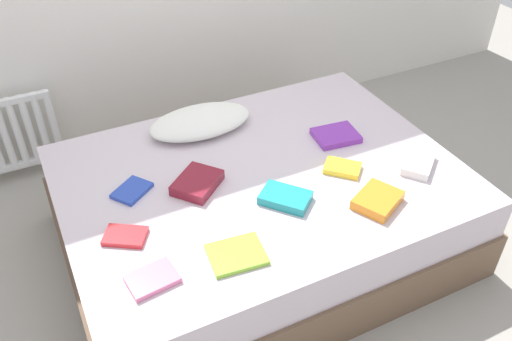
{
  "coord_description": "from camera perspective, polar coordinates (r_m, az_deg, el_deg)",
  "views": [
    {
      "loc": [
        -0.96,
        -1.9,
        2.17
      ],
      "look_at": [
        0.0,
        0.05,
        0.48
      ],
      "focal_mm": 37.74,
      "sensor_mm": 36.0,
      "label": 1
    }
  ],
  "objects": [
    {
      "name": "textbook_blue",
      "position": [
        2.65,
        -13.02,
        -2.08
      ],
      "size": [
        0.22,
        0.21,
        0.02
      ],
      "primitive_type": "cube",
      "rotation": [
        0.0,
        0.0,
        0.62
      ],
      "color": "#2847B7",
      "rests_on": "bed"
    },
    {
      "name": "textbook_lime",
      "position": [
        2.28,
        -2.08,
        -8.88
      ],
      "size": [
        0.25,
        0.21,
        0.02
      ],
      "primitive_type": "cube",
      "rotation": [
        0.0,
        0.0,
        -0.1
      ],
      "color": "#8CC638",
      "rests_on": "bed"
    },
    {
      "name": "textbook_yellow",
      "position": [
        2.75,
        9.15,
        0.27
      ],
      "size": [
        0.21,
        0.21,
        0.03
      ],
      "primitive_type": "cube",
      "rotation": [
        0.0,
        0.0,
        -0.78
      ],
      "color": "yellow",
      "rests_on": "bed"
    },
    {
      "name": "textbook_white",
      "position": [
        2.86,
        16.85,
        0.76
      ],
      "size": [
        0.26,
        0.25,
        0.04
      ],
      "primitive_type": "cube",
      "rotation": [
        0.0,
        0.0,
        0.68
      ],
      "color": "white",
      "rests_on": "bed"
    },
    {
      "name": "textbook_teal",
      "position": [
        2.53,
        3.13,
        -2.9
      ],
      "size": [
        0.26,
        0.27,
        0.04
      ],
      "primitive_type": "cube",
      "rotation": [
        0.0,
        0.0,
        -0.86
      ],
      "color": "teal",
      "rests_on": "bed"
    },
    {
      "name": "ground_plane",
      "position": [
        3.04,
        0.42,
        -7.69
      ],
      "size": [
        8.0,
        8.0,
        0.0
      ],
      "primitive_type": "plane",
      "color": "#9E998E"
    },
    {
      "name": "textbook_red",
      "position": [
        2.42,
        -13.69,
        -6.77
      ],
      "size": [
        0.22,
        0.2,
        0.02
      ],
      "primitive_type": "cube",
      "rotation": [
        0.0,
        0.0,
        -0.56
      ],
      "color": "red",
      "rests_on": "bed"
    },
    {
      "name": "bed",
      "position": [
        2.87,
        0.44,
        -4.23
      ],
      "size": [
        2.0,
        1.5,
        0.5
      ],
      "color": "brown",
      "rests_on": "ground"
    },
    {
      "name": "textbook_purple",
      "position": [
        2.98,
        8.46,
        3.69
      ],
      "size": [
        0.25,
        0.21,
        0.03
      ],
      "primitive_type": "cube",
      "rotation": [
        0.0,
        0.0,
        -0.11
      ],
      "color": "purple",
      "rests_on": "bed"
    },
    {
      "name": "textbook_orange",
      "position": [
        2.57,
        12.77,
        -3.08
      ],
      "size": [
        0.27,
        0.25,
        0.05
      ],
      "primitive_type": "cube",
      "rotation": [
        0.0,
        0.0,
        0.47
      ],
      "color": "orange",
      "rests_on": "bed"
    },
    {
      "name": "textbook_maroon",
      "position": [
        2.62,
        -6.25,
        -1.3
      ],
      "size": [
        0.29,
        0.29,
        0.05
      ],
      "primitive_type": "cube",
      "rotation": [
        0.0,
        0.0,
        0.7
      ],
      "color": "maroon",
      "rests_on": "bed"
    },
    {
      "name": "pillow",
      "position": [
        3.02,
        -5.93,
        5.2
      ],
      "size": [
        0.58,
        0.33,
        0.1
      ],
      "primitive_type": "ellipsoid",
      "color": "white",
      "rests_on": "bed"
    },
    {
      "name": "textbook_pink",
      "position": [
        2.22,
        -10.93,
        -11.22
      ],
      "size": [
        0.21,
        0.16,
        0.03
      ],
      "primitive_type": "cube",
      "rotation": [
        0.0,
        0.0,
        0.12
      ],
      "color": "pink",
      "rests_on": "bed"
    }
  ]
}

